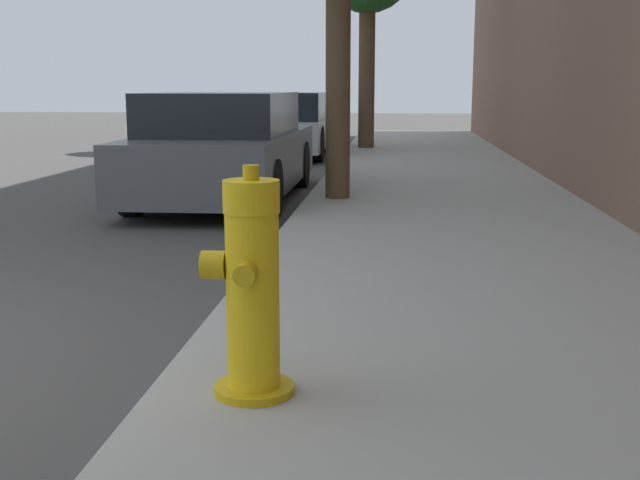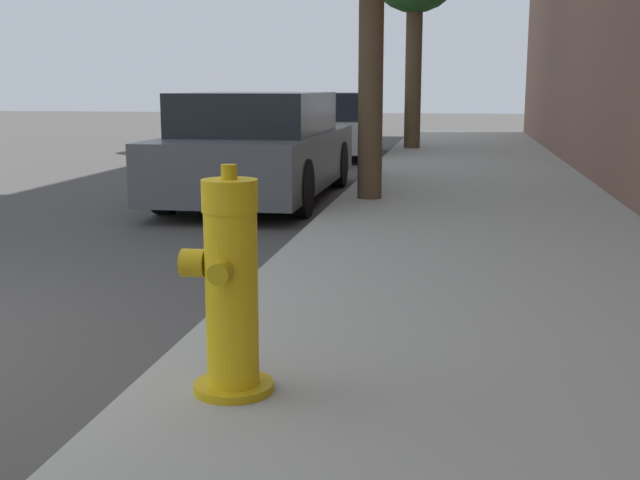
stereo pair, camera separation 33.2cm
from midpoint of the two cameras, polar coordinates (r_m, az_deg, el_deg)
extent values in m
cube|color=#99968E|center=(3.59, 15.43, -11.37)|extent=(3.14, 40.00, 0.15)
cylinder|color=#C39C11|center=(3.43, -3.37, -10.39)|extent=(0.34, 0.34, 0.04)
cylinder|color=yellow|center=(3.31, -3.44, -4.22)|extent=(0.22, 0.22, 0.73)
cylinder|color=yellow|center=(3.23, -3.53, 3.16)|extent=(0.23, 0.23, 0.13)
cylinder|color=#C39C11|center=(3.22, -3.55, 4.85)|extent=(0.07, 0.07, 0.06)
cylinder|color=#C39C11|center=(3.13, -4.10, -2.36)|extent=(0.09, 0.08, 0.09)
cylinder|color=#C39C11|center=(3.42, -2.89, -1.22)|extent=(0.09, 0.08, 0.09)
cylinder|color=#C39C11|center=(3.32, -6.15, -1.65)|extent=(0.10, 0.12, 0.12)
cube|color=#4C5156|center=(10.19, -3.24, 5.78)|extent=(1.71, 4.45, 0.66)
cube|color=black|center=(9.98, -3.51, 9.00)|extent=(1.57, 2.45, 0.50)
cylinder|color=black|center=(11.73, -5.42, 5.50)|extent=(0.20, 0.64, 0.64)
cylinder|color=black|center=(11.42, 2.14, 5.40)|extent=(0.20, 0.64, 0.64)
cylinder|color=black|center=(9.11, -9.96, 3.84)|extent=(0.20, 0.64, 0.64)
cylinder|color=black|center=(8.71, -0.29, 3.69)|extent=(0.20, 0.64, 0.64)
cube|color=#B7B7BC|center=(16.52, 1.40, 7.60)|extent=(1.71, 4.02, 0.56)
cube|color=black|center=(16.34, 1.32, 9.49)|extent=(1.57, 2.21, 0.54)
cylinder|color=black|center=(17.89, -0.49, 7.44)|extent=(0.20, 0.67, 0.67)
cylinder|color=black|center=(17.68, 4.49, 7.36)|extent=(0.20, 0.67, 0.67)
cylinder|color=black|center=(15.44, -2.15, 6.88)|extent=(0.20, 0.67, 0.67)
cylinder|color=black|center=(15.20, 3.61, 6.81)|extent=(0.20, 0.67, 0.67)
cylinder|color=brown|center=(9.15, 4.69, 11.49)|extent=(0.28, 0.28, 2.73)
cylinder|color=brown|center=(16.87, 7.23, 11.71)|extent=(0.33, 0.33, 3.06)
camera|label=1|loc=(0.17, -87.85, 0.41)|focal=45.00mm
camera|label=2|loc=(0.17, 92.15, -0.41)|focal=45.00mm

